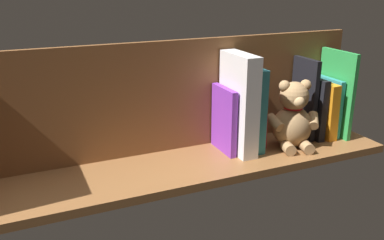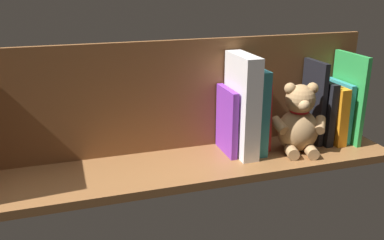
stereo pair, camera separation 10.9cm
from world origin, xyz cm
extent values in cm
cube|color=brown|center=(0.00, 0.00, -1.10)|extent=(112.31, 25.07, 2.20)
cube|color=brown|center=(0.00, -10.28, 15.51)|extent=(112.31, 1.50, 31.02)
cube|color=green|center=(-48.93, -1.70, 13.06)|extent=(1.32, 14.86, 26.13)
cube|color=teal|center=(-46.91, -2.91, 8.90)|extent=(1.66, 12.44, 17.81)
cube|color=orange|center=(-44.06, -2.40, 8.55)|extent=(3.47, 13.47, 17.19)
cube|color=black|center=(-40.92, -2.90, 9.25)|extent=(2.49, 12.46, 18.54)
cube|color=black|center=(-38.52, -3.61, 12.13)|extent=(1.53, 11.05, 24.26)
ellipsoid|color=tan|center=(-30.67, 1.76, 6.00)|extent=(13.63, 12.79, 11.99)
sphere|color=tan|center=(-30.67, 1.76, 15.08)|extent=(8.24, 8.24, 8.24)
sphere|color=tan|center=(-33.66, 2.56, 18.17)|extent=(3.18, 3.18, 3.18)
sphere|color=tan|center=(-27.68, 0.97, 18.17)|extent=(3.18, 3.18, 3.18)
sphere|color=tan|center=(-29.77, 5.15, 14.46)|extent=(3.18, 3.18, 3.18)
cylinder|color=tan|center=(-35.79, 4.68, 8.09)|extent=(5.68, 6.44, 4.43)
cylinder|color=tan|center=(-24.78, 1.74, 8.09)|extent=(3.32, 6.12, 4.43)
cylinder|color=tan|center=(-31.96, 7.38, 1.59)|extent=(4.24, 5.17, 3.18)
cylinder|color=tan|center=(-26.75, 5.99, 1.59)|extent=(4.24, 5.17, 3.18)
torus|color=red|center=(-30.67, 1.76, 11.80)|extent=(6.70, 6.70, 0.94)
cube|color=red|center=(-22.05, -4.29, 9.73)|extent=(2.58, 9.69, 19.50)
cube|color=teal|center=(-19.07, -2.55, 11.83)|extent=(2.96, 13.17, 23.67)
cube|color=white|center=(-14.76, -1.58, 13.88)|extent=(4.60, 14.90, 27.76)
cube|color=purple|center=(-11.07, -3.11, 9.23)|extent=(1.73, 12.06, 18.47)
camera|label=1|loc=(41.65, 94.89, 47.47)|focal=39.50mm
camera|label=2|loc=(31.40, 98.75, 47.47)|focal=39.50mm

